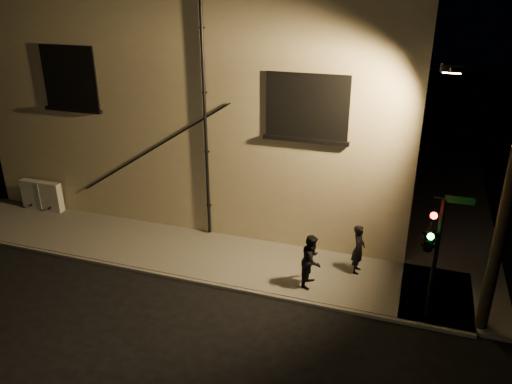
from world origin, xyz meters
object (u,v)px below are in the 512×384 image
(pedestrian_b, at_px, (312,260))
(traffic_signal, at_px, (430,238))
(utility_cabinet, at_px, (42,195))
(pedestrian_a, at_px, (358,249))
(streetlamp_pole, at_px, (503,196))

(pedestrian_b, bearing_deg, traffic_signal, -95.70)
(utility_cabinet, bearing_deg, traffic_signal, -9.83)
(pedestrian_a, bearing_deg, streetlamp_pole, -114.14)
(utility_cabinet, xyz_separation_m, pedestrian_a, (12.53, -0.70, 0.21))
(utility_cabinet, relative_size, pedestrian_a, 1.12)
(traffic_signal, bearing_deg, pedestrian_b, 168.33)
(utility_cabinet, distance_m, traffic_signal, 14.78)
(utility_cabinet, relative_size, traffic_signal, 0.50)
(traffic_signal, height_order, streetlamp_pole, streetlamp_pole)
(pedestrian_b, bearing_deg, streetlamp_pole, -89.72)
(utility_cabinet, xyz_separation_m, traffic_signal, (14.45, -2.50, 1.83))
(traffic_signal, bearing_deg, streetlamp_pole, 7.12)
(streetlamp_pole, bearing_deg, pedestrian_a, 154.55)
(pedestrian_a, distance_m, pedestrian_b, 1.67)
(utility_cabinet, distance_m, streetlamp_pole, 16.40)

